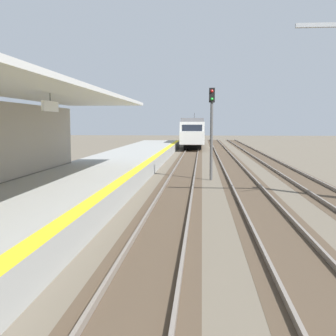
{
  "coord_description": "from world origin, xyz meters",
  "views": [
    {
      "loc": [
        3.05,
        -0.54,
        3.23
      ],
      "look_at": [
        2.19,
        9.72,
        2.1
      ],
      "focal_mm": 43.55,
      "sensor_mm": 36.0,
      "label": 1
    }
  ],
  "objects": [
    {
      "name": "track_pair_far_side",
      "position": [
        8.7,
        20.0,
        0.05
      ],
      "size": [
        2.34,
        120.0,
        0.16
      ],
      "color": "#4C3D2D",
      "rests_on": "ground"
    },
    {
      "name": "approaching_train",
      "position": [
        1.9,
        55.58,
        2.18
      ],
      "size": [
        2.93,
        19.6,
        4.76
      ],
      "color": "silver",
      "rests_on": "ground"
    },
    {
      "name": "station_platform",
      "position": [
        -2.5,
        16.0,
        0.45
      ],
      "size": [
        5.0,
        80.0,
        0.91
      ],
      "color": "#999993",
      "rests_on": "ground"
    },
    {
      "name": "track_pair_nearest_platform",
      "position": [
        1.9,
        20.0,
        0.05
      ],
      "size": [
        2.34,
        120.0,
        0.16
      ],
      "color": "#4C3D2D",
      "rests_on": "ground"
    },
    {
      "name": "track_pair_middle",
      "position": [
        5.3,
        20.0,
        0.05
      ],
      "size": [
        2.34,
        120.0,
        0.16
      ],
      "color": "#4C3D2D",
      "rests_on": "ground"
    },
    {
      "name": "rail_signal_post",
      "position": [
        3.58,
        22.64,
        3.19
      ],
      "size": [
        0.32,
        0.34,
        5.2
      ],
      "color": "#4C4C4C",
      "rests_on": "ground"
    }
  ]
}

